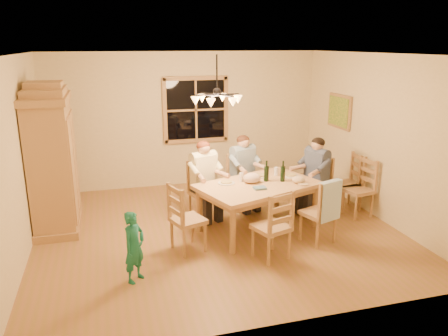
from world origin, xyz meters
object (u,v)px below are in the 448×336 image
object	(u,v)px
dining_table	(258,190)
child	(134,247)
chair_far_right	(243,192)
wine_bottle_a	(266,171)
wine_bottle_b	(283,171)
adult_woman	(204,171)
adult_slate_man	(316,166)
chair_near_left	(271,237)
chair_end_left	(188,230)
adult_plaid_man	(243,163)
chandelier	(217,98)
chair_end_right	(314,196)
chair_near_right	(318,223)
chair_spare_back	(346,192)
chair_spare_front	(357,198)
chair_far_left	(204,201)
armoire	(53,162)

from	to	relation	value
dining_table	child	world-z (taller)	child
chair_far_right	wine_bottle_a	size ratio (longest dim) A/B	3.00
wine_bottle_b	child	bearing A→B (deg)	-155.71
adult_woman	adult_slate_man	distance (m)	1.91
wine_bottle_a	chair_far_right	bearing A→B (deg)	97.72
dining_table	wine_bottle_b	size ratio (longest dim) A/B	6.27
adult_slate_man	child	distance (m)	3.52
chair_near_left	chair_end_left	xyz separation A→B (m)	(-1.04, 0.55, 0.00)
chair_far_right	chair_end_left	size ratio (longest dim) A/B	1.00
chair_far_right	adult_slate_man	size ratio (longest dim) A/B	1.13
adult_woman	child	bearing A→B (deg)	34.45
adult_plaid_man	chandelier	bearing A→B (deg)	30.57
chair_near_left	wine_bottle_b	bearing A→B (deg)	41.09
chair_end_left	chair_end_right	world-z (taller)	same
chair_near_left	child	bearing A→B (deg)	164.30
chair_far_right	adult_slate_man	xyz separation A→B (m)	(1.13, -0.51, 0.54)
adult_woman	adult_slate_man	size ratio (longest dim) A/B	1.00
chair_end_right	wine_bottle_a	size ratio (longest dim) A/B	3.00
wine_bottle_a	adult_woman	bearing A→B (deg)	147.03
adult_plaid_man	chair_end_left	bearing A→B (deg)	27.98
chandelier	chair_end_right	distance (m)	2.55
chandelier	chair_end_left	xyz separation A→B (m)	(-0.57, -0.54, -1.77)
dining_table	chair_end_right	world-z (taller)	chair_end_right
chair_near_right	chair_end_left	xyz separation A→B (m)	(-1.89, 0.25, 0.00)
chair_spare_back	wine_bottle_a	bearing A→B (deg)	101.01
chair_end_left	chair_end_right	xyz separation A→B (m)	(2.38, 0.82, 0.00)
adult_plaid_man	chair_spare_back	size ratio (longest dim) A/B	0.88
chair_end_left	wine_bottle_a	xyz separation A→B (m)	(1.36, 0.50, 0.62)
chair_spare_front	chair_spare_back	distance (m)	0.34
chair_far_left	chair_near_left	xyz separation A→B (m)	(0.56, -1.62, 0.00)
dining_table	chair_far_right	world-z (taller)	chair_far_right
adult_woman	wine_bottle_a	bearing A→B (deg)	128.05
chandelier	armoire	bearing A→B (deg)	159.93
chair_far_right	adult_plaid_man	bearing A→B (deg)	97.59
chandelier	chair_far_right	bearing A→B (deg)	49.55
dining_table	chair_end_right	xyz separation A→B (m)	(1.19, 0.41, -0.36)
dining_table	chair_end_left	world-z (taller)	chair_end_left
chandelier	chair_near_right	xyz separation A→B (m)	(1.32, -0.79, -1.77)
chair_near_left	chair_near_right	xyz separation A→B (m)	(0.86, 0.29, 0.00)
adult_woman	chair_end_right	bearing A→B (deg)	153.43
adult_plaid_man	chair_far_right	bearing A→B (deg)	-82.41
chandelier	dining_table	bearing A→B (deg)	-12.05
dining_table	adult_slate_man	world-z (taller)	adult_slate_man
armoire	chair_near_right	world-z (taller)	armoire
chair_far_left	chair_near_right	distance (m)	1.93
chair_end_left	adult_woman	distance (m)	1.29
chair_end_left	wine_bottle_b	bearing A→B (deg)	86.05
chandelier	child	xyz separation A→B (m)	(-1.36, -1.19, -1.62)
chandelier	chair_near_left	xyz separation A→B (m)	(0.47, -1.09, -1.77)
chair_spare_front	chair_end_left	bearing A→B (deg)	90.77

